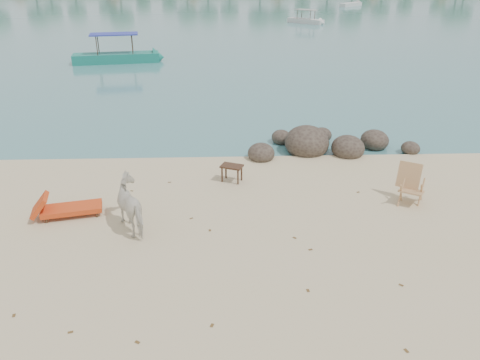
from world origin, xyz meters
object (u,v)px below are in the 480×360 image
at_px(deck_chair, 412,187).
at_px(boat_near, 114,38).
at_px(boulders, 322,145).
at_px(side_table, 232,174).
at_px(lounge_chair, 71,207).
at_px(cow, 134,206).

distance_m(deck_chair, boat_near, 24.51).
bearing_deg(boulders, side_table, -142.12).
height_order(boulders, side_table, boulders).
bearing_deg(boulders, lounge_chair, -149.10).
relative_size(boulders, side_table, 9.55).
relative_size(cow, boat_near, 0.24).
xyz_separation_m(boulders, side_table, (-3.30, -2.56, 0.04)).
relative_size(lounge_chair, boat_near, 0.30).
relative_size(side_table, lounge_chair, 0.34).
xyz_separation_m(lounge_chair, boat_near, (-3.12, 21.45, 1.26)).
relative_size(side_table, deck_chair, 0.60).
bearing_deg(lounge_chair, side_table, 12.52).
relative_size(boulders, boat_near, 0.97).
distance_m(boulders, boat_near, 20.06).
bearing_deg(deck_chair, cow, -140.65).
relative_size(cow, side_table, 2.39).
xyz_separation_m(deck_chair, boat_near, (-12.43, 21.10, 1.01)).
bearing_deg(lounge_chair, deck_chair, -10.07).
height_order(boulders, boat_near, boat_near).
distance_m(side_table, boat_near, 20.87).
distance_m(boulders, deck_chair, 4.54).
relative_size(cow, deck_chair, 1.44).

